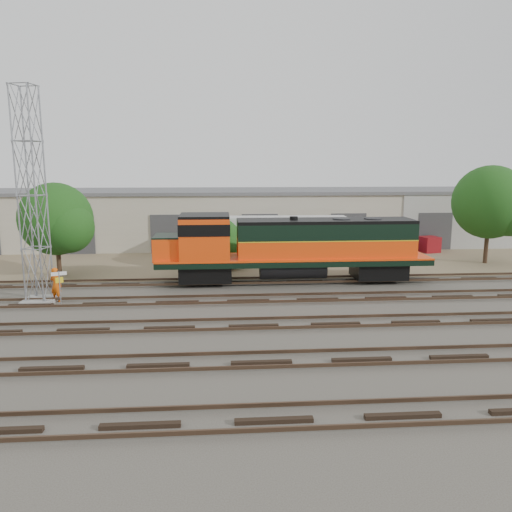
{
  "coord_description": "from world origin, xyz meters",
  "views": [
    {
      "loc": [
        -1.57,
        -25.87,
        7.71
      ],
      "look_at": [
        0.63,
        4.0,
        2.2
      ],
      "focal_mm": 35.0,
      "sensor_mm": 36.0,
      "label": 1
    }
  ],
  "objects": [
    {
      "name": "dirt_strip",
      "position": [
        0.0,
        15.0,
        0.01
      ],
      "size": [
        80.0,
        16.0,
        0.02
      ],
      "primitive_type": "cube",
      "color": "#726047",
      "rests_on": "ground"
    },
    {
      "name": "tree_west",
      "position": [
        -12.52,
        8.94,
        3.9
      ],
      "size": [
        5.23,
        4.98,
        6.52
      ],
      "color": "#382619",
      "rests_on": "ground"
    },
    {
      "name": "worker",
      "position": [
        -10.9,
        2.46,
        0.99
      ],
      "size": [
        0.85,
        0.73,
        1.97
      ],
      "primitive_type": "imported",
      "rotation": [
        0.0,
        0.0,
        2.7
      ],
      "color": "#DB520C",
      "rests_on": "ground"
    },
    {
      "name": "dumpster_blue",
      "position": [
        14.32,
        16.78,
        0.75
      ],
      "size": [
        2.06,
        2.01,
        1.5
      ],
      "primitive_type": "cube",
      "rotation": [
        0.0,
        0.0,
        0.41
      ],
      "color": "navy",
      "rests_on": "ground"
    },
    {
      "name": "ground",
      "position": [
        0.0,
        0.0,
        0.0
      ],
      "size": [
        140.0,
        140.0,
        0.0
      ],
      "primitive_type": "plane",
      "color": "#47423A",
      "rests_on": "ground"
    },
    {
      "name": "dumpster_red",
      "position": [
        17.03,
        16.63,
        0.7
      ],
      "size": [
        1.79,
        1.71,
        1.4
      ],
      "primitive_type": "cube",
      "rotation": [
        0.0,
        0.0,
        0.24
      ],
      "color": "maroon",
      "rests_on": "ground"
    },
    {
      "name": "tracks",
      "position": [
        0.0,
        -3.0,
        0.08
      ],
      "size": [
        80.0,
        20.4,
        0.28
      ],
      "color": "black",
      "rests_on": "ground"
    },
    {
      "name": "warehouse",
      "position": [
        0.04,
        22.98,
        2.65
      ],
      "size": [
        58.4,
        10.4,
        5.3
      ],
      "color": "#BDB49D",
      "rests_on": "ground"
    },
    {
      "name": "sign_post",
      "position": [
        -10.36,
        1.44,
        1.38
      ],
      "size": [
        0.76,
        0.34,
        1.97
      ],
      "color": "gray",
      "rests_on": "ground"
    },
    {
      "name": "semi_trailer",
      "position": [
        3.2,
        13.95,
        2.24
      ],
      "size": [
        11.61,
        2.61,
        3.55
      ],
      "rotation": [
        0.0,
        0.0,
        -0.03
      ],
      "color": "silver",
      "rests_on": "ground"
    },
    {
      "name": "signal_tower",
      "position": [
        -11.81,
        2.42,
        5.78
      ],
      "size": [
        1.75,
        1.75,
        11.87
      ],
      "rotation": [
        0.0,
        0.0,
        -0.22
      ],
      "color": "gray",
      "rests_on": "ground"
    },
    {
      "name": "tree_mid",
      "position": [
        -1.7,
        11.35,
        1.72
      ],
      "size": [
        4.35,
        4.14,
        4.14
      ],
      "color": "#382619",
      "rests_on": "ground"
    },
    {
      "name": "tree_east",
      "position": [
        19.69,
        11.26,
        4.68
      ],
      "size": [
        5.97,
        5.68,
        7.67
      ],
      "color": "#382619",
      "rests_on": "ground"
    },
    {
      "name": "locomotive",
      "position": [
        2.92,
        6.0,
        2.45
      ],
      "size": [
        17.86,
        3.13,
        4.29
      ],
      "color": "black",
      "rests_on": "tracks"
    }
  ]
}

